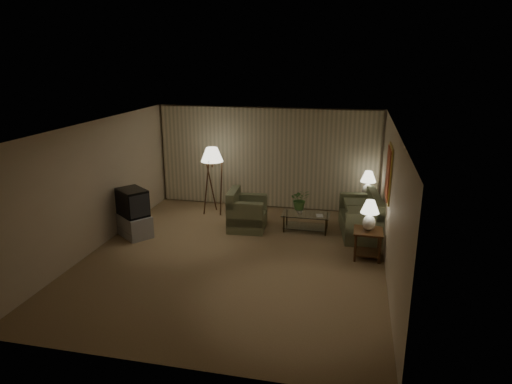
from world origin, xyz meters
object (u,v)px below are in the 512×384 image
vase (300,210)px  floor_lamp (213,179)px  side_table_near (368,239)px  side_table_far (366,204)px  coffee_table (306,219)px  sofa (360,218)px  table_lamp_far (368,182)px  ottoman (255,216)px  crt_tv (132,202)px  tv_cabinet (134,225)px  table_lamp_near (370,213)px  armchair (247,214)px

vase → floor_lamp: bearing=163.1°
side_table_near → side_table_far: (-0.00, 2.33, -0.01)m
coffee_table → floor_lamp: floor_lamp is taller
side_table_far → vase: (-1.55, -1.08, 0.08)m
sofa → table_lamp_far: (0.15, 0.98, 0.62)m
sofa → side_table_near: sofa is taller
table_lamp_far → ottoman: 2.92m
side_table_near → crt_tv: 5.22m
tv_cabinet → table_lamp_near: bearing=36.7°
side_table_near → vase: 1.99m
side_table_near → crt_tv: bearing=179.0°
sofa → table_lamp_far: table_lamp_far is taller
tv_cabinet → crt_tv: (0.00, 0.00, 0.55)m
side_table_far → sofa: bearing=-98.7°
coffee_table → crt_tv: 4.01m
table_lamp_near → tv_cabinet: bearing=179.0°
side_table_near → table_lamp_far: table_lamp_far is taller
side_table_far → table_lamp_near: table_lamp_near is taller
floor_lamp → table_lamp_far: bearing=5.3°
table_lamp_far → tv_cabinet: table_lamp_far is taller
crt_tv → side_table_far: bearing=60.9°
table_lamp_near → ottoman: (-2.68, 1.49, -0.79)m
armchair → ottoman: 0.48m
side_table_near → tv_cabinet: (-5.20, 0.09, -0.17)m
tv_cabinet → crt_tv: bearing=0.0°
ottoman → vase: bearing=-11.8°
sofa → coffee_table: sofa is taller
side_table_near → coffee_table: side_table_near is taller
armchair → crt_tv: size_ratio=1.17×
table_lamp_near → tv_cabinet: table_lamp_near is taller
armchair → floor_lamp: bearing=47.3°
table_lamp_far → vase: size_ratio=4.50×
table_lamp_near → vase: 2.05m
table_lamp_far → tv_cabinet: size_ratio=0.66×
side_table_far → ottoman: side_table_far is taller
floor_lamp → table_lamp_near: bearing=-26.7°
table_lamp_far → coffee_table: (-1.40, -1.08, -0.71)m
floor_lamp → side_table_far: bearing=5.3°
ottoman → side_table_near: bearing=-29.1°
sofa → side_table_near: (0.15, -1.35, 0.05)m
sofa → coffee_table: (-1.25, -0.10, -0.09)m
table_lamp_near → side_table_far: bearing=90.0°
table_lamp_far → crt_tv: bearing=-156.7°
table_lamp_near → armchair: bearing=159.0°
crt_tv → ottoman: (2.52, 1.40, -0.62)m
ottoman → table_lamp_far: bearing=17.4°
sofa → tv_cabinet: size_ratio=1.86×
sofa → table_lamp_near: 1.49m
sofa → tv_cabinet: (-5.05, -1.26, -0.12)m
table_lamp_near → floor_lamp: 4.37m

